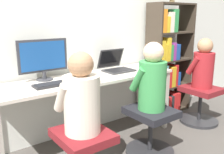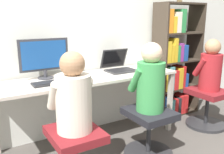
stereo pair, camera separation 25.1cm
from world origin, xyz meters
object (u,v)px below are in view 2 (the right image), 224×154
(person_at_laptop, at_px, (150,81))
(office_chair_side, at_px, (207,106))
(desktop_monitor, at_px, (44,57))
(bookshelf, at_px, (174,67))
(office_chair_right, at_px, (149,130))
(laptop, at_px, (119,66))
(keyboard, at_px, (55,82))
(office_chair_left, at_px, (76,154))
(person_near_shelf, at_px, (210,67))
(person_at_monitor, at_px, (73,97))

(person_at_laptop, distance_m, office_chair_side, 1.24)
(desktop_monitor, height_order, bookshelf, bookshelf)
(person_at_laptop, height_order, office_chair_side, person_at_laptop)
(office_chair_right, bearing_deg, laptop, 85.44)
(keyboard, xyz_separation_m, person_at_laptop, (0.81, -0.48, 0.02))
(keyboard, height_order, office_chair_left, keyboard)
(office_chair_side, bearing_deg, office_chair_left, -174.30)
(bookshelf, height_order, office_chair_side, bookshelf)
(desktop_monitor, distance_m, person_at_laptop, 1.12)
(office_chair_right, distance_m, bookshelf, 1.28)
(person_at_laptop, bearing_deg, office_chair_right, -90.00)
(desktop_monitor, height_order, person_near_shelf, desktop_monitor)
(bookshelf, bearing_deg, person_at_monitor, -158.90)
(bookshelf, bearing_deg, person_near_shelf, -76.21)
(person_at_monitor, bearing_deg, person_at_laptop, 2.05)
(person_at_laptop, distance_m, person_near_shelf, 1.13)
(laptop, bearing_deg, person_at_laptop, -94.59)
(person_near_shelf, bearing_deg, keyboard, 170.56)
(person_at_laptop, bearing_deg, bookshelf, 34.09)
(person_at_laptop, bearing_deg, office_chair_left, -177.63)
(laptop, relative_size, person_at_monitor, 0.53)
(person_at_laptop, xyz_separation_m, person_near_shelf, (1.12, 0.16, -0.02))
(laptop, bearing_deg, office_chair_side, -24.83)
(laptop, distance_m, office_chair_left, 1.24)
(office_chair_left, xyz_separation_m, office_chair_side, (1.94, 0.19, 0.00))
(desktop_monitor, relative_size, keyboard, 1.21)
(office_chair_side, distance_m, person_near_shelf, 0.51)
(person_at_monitor, relative_size, person_at_laptop, 0.97)
(office_chair_left, distance_m, person_near_shelf, 2.01)
(laptop, bearing_deg, bookshelf, 1.18)
(office_chair_right, bearing_deg, desktop_monitor, 137.92)
(person_near_shelf, bearing_deg, office_chair_side, -90.00)
(laptop, distance_m, keyboard, 0.87)
(person_near_shelf, bearing_deg, person_at_laptop, -171.64)
(bookshelf, height_order, person_near_shelf, bookshelf)
(desktop_monitor, xyz_separation_m, person_at_laptop, (0.82, -0.73, -0.20))
(office_chair_right, xyz_separation_m, person_near_shelf, (1.12, 0.17, 0.51))
(laptop, distance_m, office_chair_right, 0.86)
(keyboard, bearing_deg, laptop, 11.09)
(office_chair_right, height_order, person_near_shelf, person_near_shelf)
(person_near_shelf, bearing_deg, bookshelf, 103.79)
(office_chair_left, xyz_separation_m, person_at_monitor, (0.00, 0.00, 0.51))
(laptop, distance_m, person_near_shelf, 1.17)
(keyboard, distance_m, office_chair_right, 1.07)
(keyboard, height_order, bookshelf, bookshelf)
(office_chair_left, bearing_deg, bookshelf, 21.23)
(office_chair_left, height_order, person_at_laptop, person_at_laptop)
(desktop_monitor, height_order, keyboard, desktop_monitor)
(office_chair_side, bearing_deg, desktop_monitor, 163.47)
(desktop_monitor, height_order, office_chair_right, desktop_monitor)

